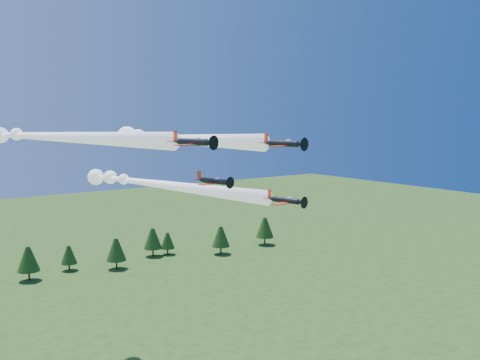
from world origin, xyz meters
TOP-DOWN VIEW (x-y plane):
  - plane_lead at (-2.59, 15.48)m, footprint 12.90×40.85m
  - plane_left at (-18.88, 29.67)m, footprint 20.88×59.35m
  - plane_right at (2.88, 33.21)m, footprint 17.25×58.74m
  - plane_slot at (-0.03, 6.76)m, footprint 6.78×7.47m
  - treeline at (2.50, 108.73)m, footprint 171.71×19.06m

SIDE VIEW (x-z plane):
  - treeline at x=2.50m, z-range 0.96..12.43m
  - plane_right at x=2.88m, z-range 36.70..40.40m
  - plane_slot at x=-0.03m, z-range 40.64..43.01m
  - plane_lead at x=-2.59m, z-range 46.45..50.15m
  - plane_left at x=-18.88m, z-range 46.81..50.51m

